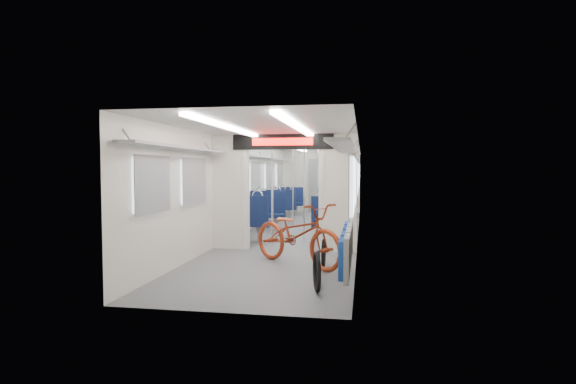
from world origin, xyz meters
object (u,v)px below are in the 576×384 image
(bike_hoop_c, at_px, (324,255))
(seat_bay_far_right, at_px, (342,204))
(stanchion_near_right, at_px, (304,190))
(seat_bay_near_left, at_px, (258,212))
(flip_bench, at_px, (347,246))
(stanchion_far_left, at_px, (293,185))
(stanchion_far_right, at_px, (318,186))
(bicycle, at_px, (297,234))
(bike_hoop_b, at_px, (318,269))
(seat_bay_near_right, at_px, (336,213))
(stanchion_near_left, at_px, (272,191))
(seat_bay_far_left, at_px, (286,202))
(bike_hoop_a, at_px, (317,274))

(bike_hoop_c, bearing_deg, seat_bay_far_right, 90.01)
(stanchion_near_right, bearing_deg, seat_bay_near_left, 144.10)
(flip_bench, height_order, seat_bay_far_right, seat_bay_far_right)
(stanchion_far_left, bearing_deg, stanchion_far_right, -6.77)
(seat_bay_near_left, bearing_deg, stanchion_near_right, -35.90)
(seat_bay_far_right, relative_size, stanchion_far_right, 0.90)
(flip_bench, xyz_separation_m, seat_bay_near_left, (-2.29, 4.54, -0.01))
(bicycle, xyz_separation_m, bike_hoop_b, (0.47, -1.14, -0.32))
(bicycle, xyz_separation_m, stanchion_far_right, (-0.16, 5.14, 0.62))
(seat_bay_near_right, relative_size, stanchion_far_right, 0.98)
(seat_bay_far_right, distance_m, stanchion_far_right, 1.67)
(stanchion_near_left, relative_size, stanchion_near_right, 1.00)
(seat_bay_far_left, bearing_deg, seat_bay_near_left, -90.00)
(seat_bay_far_left, distance_m, stanchion_far_left, 2.07)
(bike_hoop_c, distance_m, seat_bay_far_left, 7.53)
(bicycle, relative_size, stanchion_far_left, 0.88)
(bike_hoop_c, relative_size, seat_bay_far_left, 0.24)
(stanchion_near_left, height_order, stanchion_far_left, same)
(stanchion_near_left, xyz_separation_m, stanchion_near_right, (0.60, 0.50, 0.00))
(bike_hoop_c, distance_m, seat_bay_near_left, 3.84)
(seat_bay_near_right, height_order, stanchion_near_right, stanchion_near_right)
(seat_bay_near_left, bearing_deg, stanchion_far_right, 57.57)
(bicycle, bearing_deg, bike_hoop_b, -119.51)
(bike_hoop_c, relative_size, stanchion_near_right, 0.21)
(stanchion_near_right, bearing_deg, bike_hoop_c, -75.32)
(stanchion_far_right, bearing_deg, bike_hoop_c, -83.35)
(flip_bench, xyz_separation_m, seat_bay_near_right, (-0.42, 4.67, -0.01))
(seat_bay_near_right, height_order, stanchion_near_left, stanchion_near_left)
(bike_hoop_a, bearing_deg, seat_bay_near_left, 111.77)
(bike_hoop_a, height_order, bike_hoop_c, bike_hoop_a)
(bike_hoop_a, distance_m, bike_hoop_b, 0.46)
(bike_hoop_c, xyz_separation_m, seat_bay_far_right, (-0.00, 6.74, 0.32))
(bike_hoop_a, xyz_separation_m, bike_hoop_b, (-0.03, 0.46, -0.03))
(seat_bay_near_right, bearing_deg, bike_hoop_c, -89.99)
(flip_bench, distance_m, bike_hoop_a, 0.56)
(seat_bay_far_left, xyz_separation_m, stanchion_far_left, (0.53, -1.90, 0.61))
(bike_hoop_b, bearing_deg, seat_bay_far_right, 90.06)
(seat_bay_far_right, bearing_deg, bicycle, -94.00)
(seat_bay_far_right, bearing_deg, seat_bay_near_left, -118.79)
(bike_hoop_b, distance_m, stanchion_far_right, 6.38)
(seat_bay_near_right, distance_m, seat_bay_far_left, 4.26)
(bike_hoop_c, relative_size, stanchion_near_left, 0.21)
(bike_hoop_c, bearing_deg, stanchion_far_left, 103.97)
(flip_bench, height_order, seat_bay_near_left, seat_bay_near_left)
(seat_bay_near_right, height_order, seat_bay_far_right, seat_bay_near_right)
(bike_hoop_c, height_order, stanchion_near_right, stanchion_near_right)
(bicycle, relative_size, stanchion_near_right, 0.88)
(bike_hoop_a, distance_m, stanchion_far_right, 6.83)
(stanchion_far_left, distance_m, stanchion_far_right, 0.73)
(seat_bay_near_left, distance_m, stanchion_near_right, 1.63)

